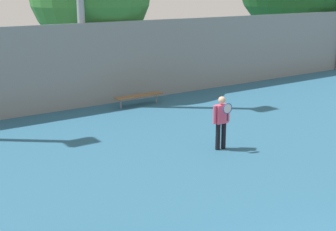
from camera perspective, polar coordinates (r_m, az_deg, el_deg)
name	(u,v)px	position (r m, az deg, el deg)	size (l,w,h in m)	color
tennis_player	(221,120)	(13.69, 6.53, -0.51)	(0.57, 0.41, 1.59)	black
bench_courtside_far	(139,96)	(18.86, -3.56, 2.39)	(2.08, 0.40, 0.42)	brown
back_fence	(62,68)	(18.27, -12.84, 5.64)	(35.57, 0.06, 3.30)	gray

